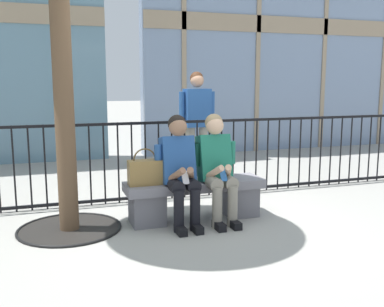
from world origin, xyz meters
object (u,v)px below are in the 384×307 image
stone_bench (195,196)px  seated_person_with_phone (180,167)px  handbag_on_bench (145,172)px  bystander_at_railing (197,120)px  seated_person_companion (217,164)px

stone_bench → seated_person_with_phone: bearing=-149.2°
handbag_on_bench → stone_bench: bearing=1.0°
handbag_on_bench → bystander_at_railing: 1.97m
stone_bench → bystander_at_railing: bystander_at_railing is taller
seated_person_companion → bystander_at_railing: bystander_at_railing is taller
stone_bench → seated_person_with_phone: size_ratio=1.32×
stone_bench → handbag_on_bench: handbag_on_bench is taller
bystander_at_railing → seated_person_with_phone: bearing=-114.9°
stone_bench → handbag_on_bench: size_ratio=3.95×
seated_person_with_phone → handbag_on_bench: size_ratio=2.99×
seated_person_companion → handbag_on_bench: seated_person_companion is taller
stone_bench → handbag_on_bench: bearing=-179.0°
stone_bench → handbag_on_bench: 0.66m
seated_person_with_phone → seated_person_companion: 0.43m
seated_person_companion → handbag_on_bench: (-0.80, 0.12, -0.05)m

